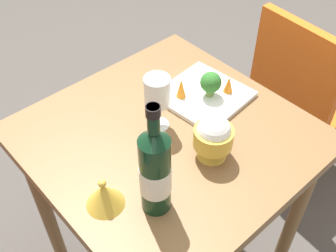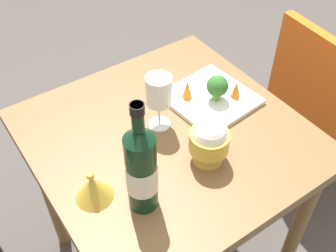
{
  "view_description": "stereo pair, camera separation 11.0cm",
  "coord_description": "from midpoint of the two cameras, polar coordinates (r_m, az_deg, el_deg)",
  "views": [
    {
      "loc": [
        -0.57,
        -0.64,
        1.62
      ],
      "look_at": [
        0.0,
        0.0,
        0.78
      ],
      "focal_mm": 43.94,
      "sensor_mm": 36.0,
      "label": 1
    },
    {
      "loc": [
        -0.49,
        -0.7,
        1.62
      ],
      "look_at": [
        0.0,
        0.0,
        0.78
      ],
      "focal_mm": 43.94,
      "sensor_mm": 36.0,
      "label": 2
    }
  ],
  "objects": [
    {
      "name": "chair_by_wall",
      "position": [
        1.8,
        16.35,
        5.1
      ],
      "size": [
        0.43,
        0.43,
        0.85
      ],
      "rotation": [
        0.0,
        0.0,
        4.63
      ],
      "color": "orange",
      "rests_on": "ground_plane"
    },
    {
      "name": "serving_plate",
      "position": [
        1.34,
        2.64,
        4.18
      ],
      "size": [
        0.27,
        0.27,
        0.02
      ],
      "rotation": [
        0.0,
        0.0,
        0.09
      ],
      "color": "white",
      "rests_on": "dining_table"
    },
    {
      "name": "rice_bowl",
      "position": [
        1.11,
        3.49,
        -1.65
      ],
      "size": [
        0.11,
        0.11,
        0.14
      ],
      "color": "gold",
      "rests_on": "dining_table"
    },
    {
      "name": "rice_bowl_lid",
      "position": [
        1.05,
        -11.87,
        -9.47
      ],
      "size": [
        0.1,
        0.1,
        0.09
      ],
      "color": "gold",
      "rests_on": "dining_table"
    },
    {
      "name": "wine_glass",
      "position": [
        1.16,
        -4.09,
        4.61
      ],
      "size": [
        0.08,
        0.08,
        0.18
      ],
      "color": "white",
      "rests_on": "dining_table"
    },
    {
      "name": "carrot_garnish_right",
      "position": [
        1.33,
        6.08,
        5.67
      ],
      "size": [
        0.03,
        0.03,
        0.06
      ],
      "color": "orange",
      "rests_on": "serving_plate"
    },
    {
      "name": "wine_bottle",
      "position": [
        0.96,
        -5.12,
        -6.43
      ],
      "size": [
        0.08,
        0.08,
        0.33
      ],
      "color": "black",
      "rests_on": "dining_table"
    },
    {
      "name": "dining_table",
      "position": [
        1.3,
        -2.44,
        -4.39
      ],
      "size": [
        0.77,
        0.77,
        0.75
      ],
      "color": "brown",
      "rests_on": "ground_plane"
    },
    {
      "name": "broccoli_floret",
      "position": [
        1.3,
        3.52,
        5.9
      ],
      "size": [
        0.07,
        0.07,
        0.09
      ],
      "color": "#729E4C",
      "rests_on": "serving_plate"
    },
    {
      "name": "carrot_garnish_left",
      "position": [
        1.3,
        -0.6,
        5.2
      ],
      "size": [
        0.03,
        0.03,
        0.07
      ],
      "color": "orange",
      "rests_on": "serving_plate"
    }
  ]
}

